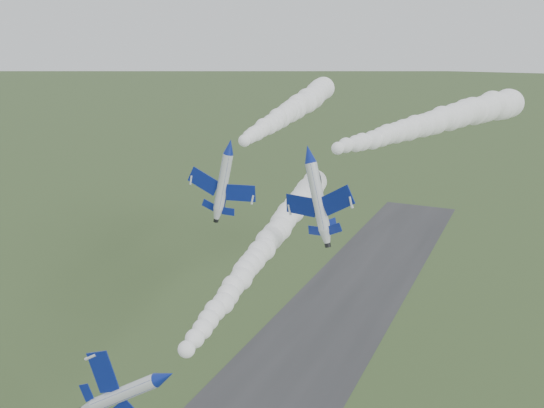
% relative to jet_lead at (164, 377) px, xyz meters
% --- Properties ---
extents(runway, '(24.00, 260.00, 0.04)m').
position_rel_jet_lead_xyz_m(runway, '(-7.10, 40.53, -28.33)').
color(runway, '#2E2E30').
rests_on(runway, ground).
extents(jet_lead, '(5.30, 12.01, 8.66)m').
position_rel_jet_lead_xyz_m(jet_lead, '(0.00, 0.00, 0.00)').
color(jet_lead, silver).
extents(smoke_trail_jet_lead, '(15.45, 65.14, 4.59)m').
position_rel_jet_lead_xyz_m(smoke_trail_jet_lead, '(-5.18, 35.30, 1.66)').
color(smoke_trail_jet_lead, white).
extents(jet_pair_left, '(10.18, 12.43, 3.57)m').
position_rel_jet_lead_xyz_m(jet_pair_left, '(-9.30, 30.96, 16.01)').
color(jet_pair_left, silver).
extents(smoke_trail_jet_pair_left, '(8.75, 54.65, 4.91)m').
position_rel_jet_lead_xyz_m(smoke_trail_jet_pair_left, '(-12.50, 61.09, 17.55)').
color(smoke_trail_jet_pair_left, white).
extents(jet_pair_right, '(11.26, 13.55, 4.35)m').
position_rel_jet_lead_xyz_m(jet_pair_right, '(1.96, 31.91, 15.75)').
color(jet_pair_right, silver).
extents(smoke_trail_jet_pair_right, '(24.89, 58.69, 5.66)m').
position_rel_jet_lead_xyz_m(smoke_trail_jet_pair_right, '(13.64, 63.19, 16.83)').
color(smoke_trail_jet_pair_right, white).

